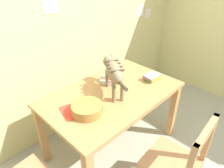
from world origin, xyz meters
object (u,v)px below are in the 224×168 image
object	(u,v)px
cat	(114,71)
book_stack	(152,77)
saucer_bowl	(109,80)
magazine	(77,110)
coffee_mug	(109,75)
wicker_basket	(87,109)
wooden_chair_near	(176,163)
dining_table	(112,100)

from	to	relation	value
cat	book_stack	size ratio (longest dim) A/B	3.13
cat	saucer_bowl	distance (m)	0.30
magazine	cat	bearing A→B (deg)	12.39
book_stack	coffee_mug	bearing A→B (deg)	138.39
coffee_mug	magazine	size ratio (longest dim) A/B	0.46
magazine	book_stack	distance (m)	0.93
saucer_bowl	wicker_basket	distance (m)	0.58
book_stack	wooden_chair_near	bearing A→B (deg)	-129.54
saucer_bowl	wooden_chair_near	size ratio (longest dim) A/B	0.22
dining_table	cat	bearing A→B (deg)	7.72
wicker_basket	cat	bearing A→B (deg)	10.80
saucer_bowl	magazine	distance (m)	0.58
cat	dining_table	bearing A→B (deg)	-140.69
wicker_basket	saucer_bowl	bearing A→B (deg)	26.41
cat	book_stack	distance (m)	0.53
dining_table	coffee_mug	xyz separation A→B (m)	(0.14, 0.18, 0.17)
dining_table	magazine	xyz separation A→B (m)	(-0.42, 0.03, 0.09)
saucer_bowl	magazine	xyz separation A→B (m)	(-0.56, -0.15, -0.02)
dining_table	magazine	bearing A→B (deg)	176.29
coffee_mug	book_stack	xyz separation A→B (m)	(0.35, -0.32, -0.05)
coffee_mug	wicker_basket	size ratio (longest dim) A/B	0.44
cat	coffee_mug	distance (m)	0.26
coffee_mug	wicker_basket	world-z (taller)	coffee_mug
dining_table	wicker_basket	world-z (taller)	wicker_basket
saucer_bowl	wicker_basket	world-z (taller)	wicker_basket
dining_table	cat	xyz separation A→B (m)	(0.02, 0.00, 0.32)
dining_table	magazine	size ratio (longest dim) A/B	5.36
cat	wooden_chair_near	xyz separation A→B (m)	(-0.09, -0.81, -0.53)
cat	book_stack	world-z (taller)	cat
book_stack	wooden_chair_near	distance (m)	0.94
dining_table	wicker_basket	distance (m)	0.41
dining_table	saucer_bowl	size ratio (longest dim) A/B	6.77
dining_table	wicker_basket	size ratio (longest dim) A/B	5.13
coffee_mug	wooden_chair_near	world-z (taller)	wooden_chair_near
saucer_bowl	book_stack	world-z (taller)	book_stack
dining_table	book_stack	xyz separation A→B (m)	(0.49, -0.13, 0.12)
coffee_mug	magazine	world-z (taller)	coffee_mug
dining_table	coffee_mug	size ratio (longest dim) A/B	11.54
saucer_bowl	book_stack	xyz separation A→B (m)	(0.36, -0.32, 0.02)
wooden_chair_near	wicker_basket	bearing A→B (deg)	109.00
saucer_bowl	wooden_chair_near	world-z (taller)	wooden_chair_near
saucer_bowl	book_stack	bearing A→B (deg)	-41.29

